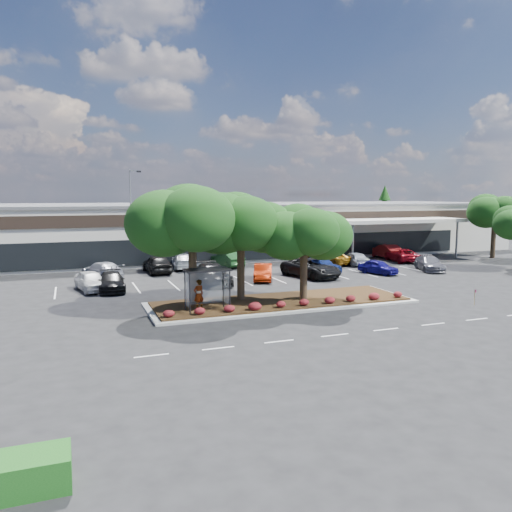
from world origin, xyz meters
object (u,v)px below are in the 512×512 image
object	(u,v)px
light_pole	(132,222)
survey_stake	(475,295)
car_0	(91,281)
car_1	(112,282)

from	to	relation	value
light_pole	survey_stake	size ratio (longest dim) A/B	9.48
car_0	car_1	bearing A→B (deg)	-31.79
survey_stake	car_1	distance (m)	26.30
light_pole	car_0	world-z (taller)	light_pole
light_pole	car_1	size ratio (longest dim) A/B	2.08
car_0	survey_stake	bearing A→B (deg)	-43.65
light_pole	survey_stake	bearing A→B (deg)	-56.89
light_pole	car_0	distance (m)	15.83
light_pole	car_0	bearing A→B (deg)	-108.62
light_pole	survey_stake	distance (m)	34.80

